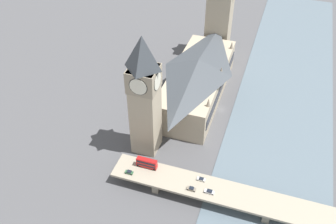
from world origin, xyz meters
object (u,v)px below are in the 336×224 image
at_px(double_decker_bus_mid, 147,163).
at_px(car_southbound_lead, 129,172).
at_px(parliament_hall, 198,79).
at_px(car_southbound_tail, 209,192).
at_px(car_northbound_lead, 201,179).
at_px(car_southbound_mid, 191,189).
at_px(clock_tower, 144,94).
at_px(victoria_tower, 219,20).
at_px(road_bridge, 268,205).

bearing_deg(double_decker_bus_mid, car_southbound_lead, 44.97).
xyz_separation_m(parliament_hall, car_southbound_tail, (-25.68, 74.43, -6.02)).
xyz_separation_m(car_northbound_lead, car_southbound_mid, (2.75, 6.75, 0.09)).
relative_size(car_southbound_mid, car_southbound_tail, 0.91).
bearing_deg(car_northbound_lead, double_decker_bus_mid, 0.72).
bearing_deg(car_southbound_lead, car_southbound_mid, -179.97).
xyz_separation_m(parliament_hall, car_southbound_lead, (12.49, 75.40, -6.01)).
height_order(clock_tower, victoria_tower, clock_tower).
distance_m(clock_tower, car_southbound_tail, 53.44).
bearing_deg(victoria_tower, car_southbound_tail, 101.49).
height_order(road_bridge, car_southbound_lead, car_southbound_lead).
bearing_deg(double_decker_bus_mid, car_southbound_tail, 170.24).
bearing_deg(victoria_tower, car_southbound_mid, 97.91).
relative_size(car_southbound_lead, car_southbound_tail, 0.86).
distance_m(double_decker_bus_mid, car_southbound_tail, 32.26).
bearing_deg(car_southbound_mid, clock_tower, -38.70).
relative_size(victoria_tower, double_decker_bus_mid, 5.68).
distance_m(parliament_hall, car_southbound_lead, 76.66).
distance_m(road_bridge, car_northbound_lead, 31.34).
distance_m(road_bridge, car_southbound_lead, 64.14).
bearing_deg(car_southbound_lead, double_decker_bus_mid, -135.03).
relative_size(parliament_hall, car_northbound_lead, 20.37).
xyz_separation_m(road_bridge, double_decker_bus_mid, (57.58, -2.92, 3.92)).
xyz_separation_m(clock_tower, road_bridge, (-64.85, 21.33, -29.59)).
distance_m(double_decker_bus_mid, car_northbound_lead, 26.55).
bearing_deg(car_southbound_lead, parliament_hall, -99.41).
relative_size(road_bridge, car_northbound_lead, 36.43).
xyz_separation_m(parliament_hall, car_northbound_lead, (-20.41, 68.64, -6.13)).
relative_size(double_decker_bus_mid, car_southbound_lead, 2.64).
xyz_separation_m(victoria_tower, car_northbound_lead, (-20.47, 120.83, -19.49)).
distance_m(victoria_tower, car_southbound_tail, 130.65).
relative_size(victoria_tower, car_southbound_tail, 12.90).
distance_m(victoria_tower, car_southbound_lead, 129.65).
bearing_deg(double_decker_bus_mid, clock_tower, -68.45).
bearing_deg(parliament_hall, car_northbound_lead, 106.56).
bearing_deg(car_northbound_lead, car_southbound_tail, 132.28).
bearing_deg(car_southbound_mid, parliament_hall, -76.81).
relative_size(car_northbound_lead, car_southbound_mid, 0.98).
xyz_separation_m(car_northbound_lead, car_southbound_lead, (32.90, 6.76, 0.12)).
xyz_separation_m(victoria_tower, double_decker_bus_mid, (6.00, 121.16, -17.38)).
bearing_deg(road_bridge, car_southbound_tail, 5.61).
bearing_deg(car_southbound_mid, car_southbound_tail, -173.21).
xyz_separation_m(victoria_tower, car_southbound_lead, (12.43, 127.59, -19.36)).
height_order(car_southbound_mid, car_southbound_tail, car_southbound_tail).
bearing_deg(car_southbound_mid, road_bridge, -174.11).
distance_m(car_northbound_lead, car_southbound_lead, 33.59).
bearing_deg(parliament_hall, car_southbound_mid, 103.19).
height_order(road_bridge, car_southbound_mid, car_southbound_mid).
height_order(parliament_hall, double_decker_bus_mid, parliament_hall).
bearing_deg(car_northbound_lead, road_bridge, 174.03).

